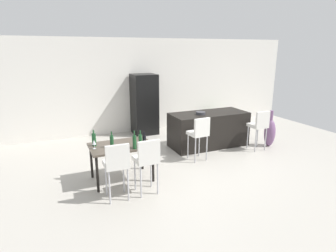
{
  "coord_description": "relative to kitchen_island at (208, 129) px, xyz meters",
  "views": [
    {
      "loc": [
        -3.29,
        -5.7,
        2.56
      ],
      "look_at": [
        -0.77,
        0.06,
        0.85
      ],
      "focal_mm": 30.24,
      "sensor_mm": 36.0,
      "label": 1
    }
  ],
  "objects": [
    {
      "name": "back_wall",
      "position": [
        -0.67,
        2.28,
        0.99
      ],
      "size": [
        10.0,
        0.12,
        2.9
      ],
      "primitive_type": "cube",
      "color": "silver",
      "rests_on": "ground_plane"
    },
    {
      "name": "dining_chair_near",
      "position": [
        -2.97,
        -1.87,
        0.24
      ],
      "size": [
        0.41,
        0.41,
        1.05
      ],
      "color": "silver",
      "rests_on": "ground_plane"
    },
    {
      "name": "bar_chair_middle",
      "position": [
        1.0,
        -0.83,
        0.24
      ],
      "size": [
        0.41,
        0.41,
        1.05
      ],
      "color": "silver",
      "rests_on": "ground_plane"
    },
    {
      "name": "ground_plane",
      "position": [
        -0.67,
        -0.61,
        -0.46
      ],
      "size": [
        10.0,
        10.0,
        0.0
      ],
      "primitive_type": "plane",
      "color": "#ADA89E"
    },
    {
      "name": "kitchen_island",
      "position": [
        0.0,
        0.0,
        0.0
      ],
      "size": [
        2.08,
        0.89,
        0.92
      ],
      "primitive_type": "cube",
      "color": "black",
      "rests_on": "ground_plane"
    },
    {
      "name": "wine_glass_far",
      "position": [
        -3.21,
        -1.12,
        0.4
      ],
      "size": [
        0.07,
        0.07,
        0.17
      ],
      "color": "silver",
      "rests_on": "dining_table"
    },
    {
      "name": "refrigerator",
      "position": [
        -1.19,
        1.84,
        0.46
      ],
      "size": [
        0.72,
        0.68,
        1.84
      ],
      "primitive_type": "cube",
      "color": "black",
      "rests_on": "ground_plane"
    },
    {
      "name": "bar_chair_left",
      "position": [
        -0.77,
        -0.83,
        0.24
      ],
      "size": [
        0.43,
        0.43,
        1.05
      ],
      "color": "silver",
      "rests_on": "ground_plane"
    },
    {
      "name": "wine_bottle_end",
      "position": [
        -2.4,
        -1.43,
        0.42
      ],
      "size": [
        0.07,
        0.07,
        0.34
      ],
      "color": "#194723",
      "rests_on": "dining_table"
    },
    {
      "name": "floor_vase",
      "position": [
        1.51,
        -0.69,
        -0.07
      ],
      "size": [
        0.3,
        0.3,
        0.98
      ],
      "color": "#704C75",
      "rests_on": "ground_plane"
    },
    {
      "name": "wine_bottle_left",
      "position": [
        -2.3,
        -1.38,
        0.39
      ],
      "size": [
        0.07,
        0.07,
        0.3
      ],
      "color": "black",
      "rests_on": "dining_table"
    },
    {
      "name": "wine_bottle_middle",
      "position": [
        -2.51,
        -1.43,
        0.42
      ],
      "size": [
        0.07,
        0.07,
        0.35
      ],
      "color": "#194723",
      "rests_on": "dining_table"
    },
    {
      "name": "wine_bottle_right",
      "position": [
        -3.19,
        -0.96,
        0.41
      ],
      "size": [
        0.08,
        0.08,
        0.32
      ],
      "color": "#194723",
      "rests_on": "dining_table"
    },
    {
      "name": "potted_plant",
      "position": [
        1.38,
        1.83,
        -0.13
      ],
      "size": [
        0.36,
        0.36,
        0.56
      ],
      "color": "#38383D",
      "rests_on": "ground_plane"
    },
    {
      "name": "dining_table",
      "position": [
        -2.7,
        -1.11,
        0.2
      ],
      "size": [
        1.21,
        0.79,
        0.74
      ],
      "color": "#4C4238",
      "rests_on": "ground_plane"
    },
    {
      "name": "dining_chair_far",
      "position": [
        -2.42,
        -1.87,
        0.24
      ],
      "size": [
        0.41,
        0.41,
        1.05
      ],
      "color": "silver",
      "rests_on": "ground_plane"
    },
    {
      "name": "fruit_bowl",
      "position": [
        -0.3,
        -0.08,
        0.5
      ],
      "size": [
        0.25,
        0.25,
        0.07
      ],
      "primitive_type": "cylinder",
      "color": "#333338",
      "rests_on": "kitchen_island"
    },
    {
      "name": "wine_bottle_near",
      "position": [
        -2.89,
        -1.19,
        0.41
      ],
      "size": [
        0.07,
        0.07,
        0.32
      ],
      "color": "#194723",
      "rests_on": "dining_table"
    }
  ]
}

